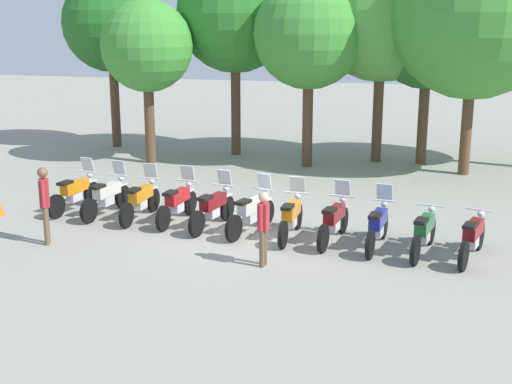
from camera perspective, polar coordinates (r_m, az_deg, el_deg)
The scene contains 21 objects.
ground_plane at distance 16.88m, azimuth -0.42°, elevation -3.37°, with size 80.00×80.00×0.00m, color gray.
motorcycle_0 at distance 19.27m, azimuth -14.73°, elevation -0.01°, with size 0.68×2.18×1.37m.
motorcycle_1 at distance 18.66m, azimuth -12.22°, elevation -0.32°, with size 0.68×2.18×1.37m.
motorcycle_2 at distance 18.12m, azimuth -9.51°, elevation -0.62°, with size 0.62×2.19×1.37m.
motorcycle_3 at distance 17.71m, azimuth -6.50°, elevation -0.86°, with size 0.62×2.19×1.37m.
motorcycle_4 at distance 17.16m, azimuth -3.57°, elevation -1.29°, with size 0.74×2.17×1.37m.
motorcycle_5 at distance 16.75m, azimuth -0.37°, elevation -1.66°, with size 0.84×2.13×1.37m.
motorcycle_6 at distance 16.38m, azimuth 2.92°, elevation -2.05°, with size 0.62×2.19×1.37m.
motorcycle_7 at distance 16.17m, azimuth 6.47°, elevation -2.34°, with size 0.70×2.18×1.37m.
motorcycle_8 at distance 15.90m, azimuth 10.03°, elevation -2.76°, with size 0.65×2.19×1.37m.
motorcycle_9 at distance 15.70m, azimuth 13.71°, elevation -3.23°, with size 0.74×2.17×0.99m.
motorcycle_10 at distance 15.63m, azimuth 17.47°, elevation -3.57°, with size 0.81×2.14×0.99m.
person_0 at distance 16.47m, azimuth -17.08°, elevation -0.54°, with size 0.32×0.40×1.82m.
person_1 at distance 14.39m, azimuth 0.61°, elevation -2.62°, with size 0.23×0.41×1.61m.
tree_0 at distance 28.26m, azimuth -11.89°, elevation 13.45°, with size 3.78×3.78×6.77m.
tree_1 at distance 24.75m, azimuth -9.02°, elevation 11.78°, with size 3.21×3.21×5.74m.
tree_2 at distance 26.04m, azimuth -1.74°, elevation 14.49°, with size 4.32×4.32×7.40m.
tree_3 at distance 23.87m, azimuth 4.41°, elevation 12.89°, with size 3.76×3.76×6.46m.
tree_4 at distance 25.06m, azimuth 10.38°, elevation 14.48°, with size 4.89×4.89×7.76m.
tree_5 at distance 25.02m, azimuth 14.03°, elevation 12.49°, with size 3.76×3.76×6.41m.
tree_6 at distance 23.58m, azimuth 17.67°, elevation 13.92°, with size 5.49×5.49×7.99m.
Camera 1 is at (4.10, -15.55, 5.12)m, focal length 48.40 mm.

